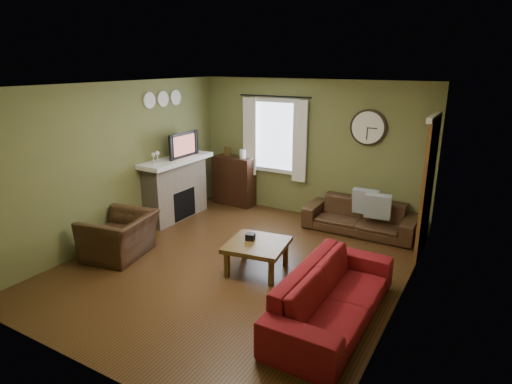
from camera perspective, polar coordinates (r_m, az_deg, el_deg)
The scene contains 31 objects.
floor at distance 6.44m, azimuth -2.59°, elevation -9.75°, with size 4.60×5.20×0.00m, color #402712.
ceiling at distance 5.76m, azimuth -2.94°, elevation 14.02°, with size 4.60×5.20×0.00m, color white.
wall_left at distance 7.44m, azimuth -17.88°, elevation 3.77°, with size 0.00×5.20×2.60m, color #636838.
wall_right at distance 5.16m, azimuth 19.32°, elevation -2.05°, with size 0.00×5.20×2.60m, color #636838.
wall_back at distance 8.22m, azimuth 7.12°, elevation 5.67°, with size 4.60×0.00×2.60m, color #636838.
wall_front at distance 4.16m, azimuth -22.62°, elevation -7.00°, with size 4.60×0.00×2.60m, color #636838.
fireplace at distance 8.28m, azimuth -10.64°, elevation 0.24°, with size 0.40×1.40×1.10m, color tan.
firebox at distance 8.24m, azimuth -9.54°, elevation -1.62°, with size 0.04×0.60×0.55m, color black.
mantel at distance 8.11m, azimuth -10.71°, elevation 4.20°, with size 0.58×1.60×0.08m, color white.
tv at distance 8.17m, azimuth -10.00°, elevation 5.86°, with size 0.60×0.08×0.35m, color black.
tv_screen at distance 8.11m, azimuth -9.58°, elevation 6.20°, with size 0.02×0.62×0.36m, color #994C3F.
medallion_left at distance 7.83m, azimuth -14.04°, elevation 11.77°, with size 0.28×0.28×0.03m, color white.
medallion_mid at distance 8.09m, azimuth -12.30°, elevation 12.04°, with size 0.28×0.28×0.03m, color white.
medallion_right at distance 8.35m, azimuth -10.67°, elevation 12.27°, with size 0.28×0.28×0.03m, color white.
window_pane at distance 8.46m, azimuth 2.72°, elevation 7.48°, with size 1.00×0.02×1.30m, color silver, non-canonical shape.
curtain_rod at distance 8.28m, azimuth 2.47°, elevation 12.64°, with size 0.03×0.03×1.50m, color black.
curtain_left at distance 8.64m, azimuth -0.86°, elevation 7.36°, with size 0.28×0.04×1.55m, color white.
curtain_right at distance 8.14m, azimuth 5.85°, elevation 6.68°, with size 0.28×0.04×1.55m, color white.
wall_clock at distance 7.73m, azimuth 14.70°, elevation 8.30°, with size 0.64×0.06×0.64m, color white, non-canonical shape.
door at distance 6.99m, azimuth 21.89°, elevation 0.41°, with size 0.05×0.90×2.10m, color brown.
bookshelf at distance 8.95m, azimuth -2.91°, elevation 1.51°, with size 0.86×0.37×1.02m, color black, non-canonical shape.
book at distance 8.95m, azimuth -2.20°, elevation 4.50°, with size 0.16×0.22×0.02m, color #4E3A1A.
sofa_brown at distance 7.75m, azimuth 13.71°, elevation -3.22°, with size 1.93×0.75×0.56m, color #352214.
pillow_left at distance 7.53m, azimuth 15.92°, elevation -1.84°, with size 0.43×0.13×0.43m, color #8E9CA4.
pillow_right at distance 7.73m, azimuth 14.41°, elevation -1.24°, with size 0.45×0.13×0.45m, color #8E9CA4.
sofa_red at distance 5.15m, azimuth 10.28°, elevation -13.36°, with size 2.20×0.86×0.64m, color maroon.
armchair at distance 6.94m, azimuth -17.69°, elevation -5.57°, with size 1.02×0.89×0.66m, color #352214.
coffee_table at distance 6.20m, azimuth 0.16°, elevation -8.61°, with size 0.82×0.82×0.44m, color #4E3A1A, non-canonical shape.
tissue_box at distance 6.22m, azimuth -0.76°, elevation -6.68°, with size 0.12×0.12×0.09m, color black.
wine_glass_a at distance 7.65m, azimuth -13.51°, elevation 4.33°, with size 0.07×0.07×0.20m, color white, non-canonical shape.
wine_glass_b at distance 7.72m, azimuth -12.98°, elevation 4.53°, with size 0.08×0.08×0.21m, color white, non-canonical shape.
Camera 1 is at (3.12, -4.83, 2.90)m, focal length 30.00 mm.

